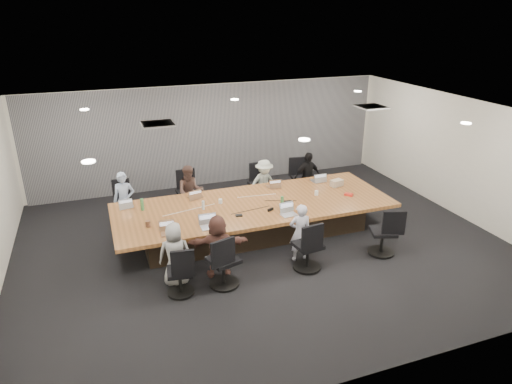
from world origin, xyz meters
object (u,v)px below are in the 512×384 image
object	(u,v)px
person_5	(218,246)
bottle_green_left	(142,205)
chair_7	(383,235)
person_1	(190,192)
person_2	(264,184)
laptop_3	(317,180)
person_6	(300,233)
stapler	(271,210)
bottle_clear	(203,205)
laptop_4	(169,234)
conference_table	(254,218)
chair_6	(308,249)
chair_0	(124,206)
person_4	(175,254)
laptop_0	(126,206)
chair_2	(259,187)
person_0	(124,200)
person_3	(307,177)
laptop_2	(272,186)
chair_1	(188,195)
chair_3	(301,181)
snack_packet	(349,195)
laptop_1	(195,197)
mug_brown	(148,224)
chair_5	(224,264)
chair_4	(180,275)
laptop_6	(289,215)
bottle_green_right	(282,202)
laptop_5	(210,227)

from	to	relation	value
person_5	bottle_green_left	world-z (taller)	person_5
chair_7	person_1	size ratio (longest dim) A/B	0.64
person_2	laptop_3	size ratio (longest dim) A/B	3.82
person_1	person_5	size ratio (longest dim) A/B	1.06
bottle_green_left	person_6	bearing A→B (deg)	-33.33
person_2	stapler	xyz separation A→B (m)	(-0.56, -1.82, 0.15)
chair_7	bottle_clear	distance (m)	3.74
laptop_4	person_6	xyz separation A→B (m)	(2.46, -0.55, -0.15)
conference_table	chair_6	bearing A→B (deg)	-74.77
chair_0	person_4	size ratio (longest dim) A/B	0.62
laptop_4	laptop_0	bearing A→B (deg)	115.29
chair_2	person_0	distance (m)	3.40
conference_table	person_0	world-z (taller)	person_0
chair_7	person_1	world-z (taller)	person_1
conference_table	chair_2	distance (m)	1.86
laptop_3	chair_2	bearing A→B (deg)	-36.91
chair_0	person_3	size ratio (longest dim) A/B	0.57
chair_6	bottle_green_left	world-z (taller)	bottle_green_left
chair_0	person_2	xyz separation A→B (m)	(3.37, -0.35, 0.24)
stapler	chair_0	bearing A→B (deg)	117.83
person_0	person_1	size ratio (longest dim) A/B	1.01
laptop_2	laptop_4	size ratio (longest dim) A/B	0.97
chair_1	chair_3	distance (m)	3.05
conference_table	snack_packet	size ratio (longest dim) A/B	32.39
laptop_2	person_6	size ratio (longest dim) A/B	0.24
laptop_1	person_2	size ratio (longest dim) A/B	0.26
laptop_4	mug_brown	size ratio (longest dim) A/B	2.50
chair_5	person_2	distance (m)	3.62
person_2	bottle_clear	size ratio (longest dim) A/B	6.31
chair_3	laptop_2	distance (m)	1.53
person_1	laptop_1	distance (m)	0.56
bottle_clear	chair_4	bearing A→B (deg)	-116.35
person_0	stapler	bearing A→B (deg)	-22.16
chair_7	bottle_clear	xyz separation A→B (m)	(-3.26, 1.78, 0.42)
laptop_6	chair_7	bearing A→B (deg)	-34.02
chair_3	laptop_1	distance (m)	3.20
chair_1	laptop_0	distance (m)	1.79
bottle_green_right	mug_brown	xyz separation A→B (m)	(-2.81, 0.03, -0.06)
laptop_1	person_3	xyz separation A→B (m)	(3.05, 0.55, -0.10)
person_2	laptop_5	distance (m)	2.90
chair_5	person_4	world-z (taller)	person_4
bottle_clear	snack_packet	size ratio (longest dim) A/B	1.06
bottle_clear	laptop_0	bearing A→B (deg)	154.51
person_1	person_4	bearing A→B (deg)	-99.04
laptop_3	bottle_green_left	xyz separation A→B (m)	(-4.26, -0.32, 0.12)
chair_6	person_3	distance (m)	3.39
chair_5	bottle_green_right	bearing A→B (deg)	21.66
laptop_1	stapler	size ratio (longest dim) A/B	2.10
person_2	person_4	xyz separation A→B (m)	(-2.74, -2.70, -0.01)
chair_4	mug_brown	bearing A→B (deg)	111.31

